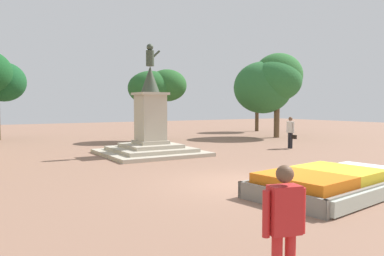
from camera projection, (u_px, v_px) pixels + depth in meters
ground_plane at (243, 184)px, 11.23m from camera, size 85.52×85.52×0.00m
flower_planter at (338, 182)px, 10.13m from camera, size 5.59×3.29×0.65m
statue_monument at (151, 133)px, 18.03m from camera, size 4.55×4.55×5.30m
pedestrian_with_handbag at (291, 131)px, 20.57m from camera, size 0.24×0.73×1.74m
pedestrian_crossing_plaza at (284, 223)px, 4.45m from camera, size 0.56×0.30×1.65m
park_tree_far_left at (271, 82)px, 27.56m from camera, size 4.83×4.78×6.22m
park_tree_behind_statue at (257, 84)px, 34.06m from camera, size 3.71×3.18×5.54m
park_tree_far_right at (157, 87)px, 24.90m from camera, size 3.80×3.39×4.77m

